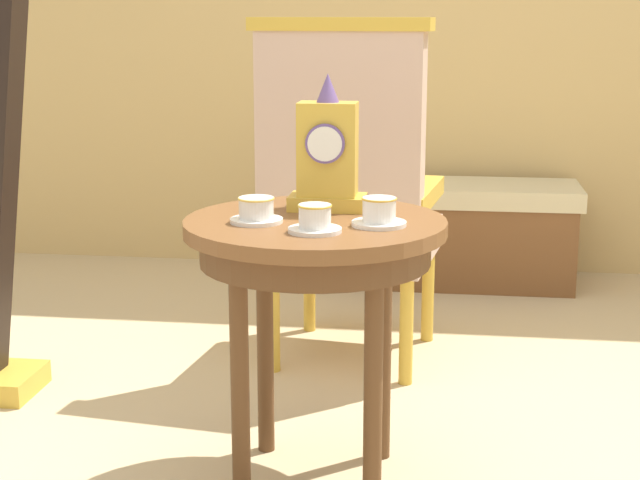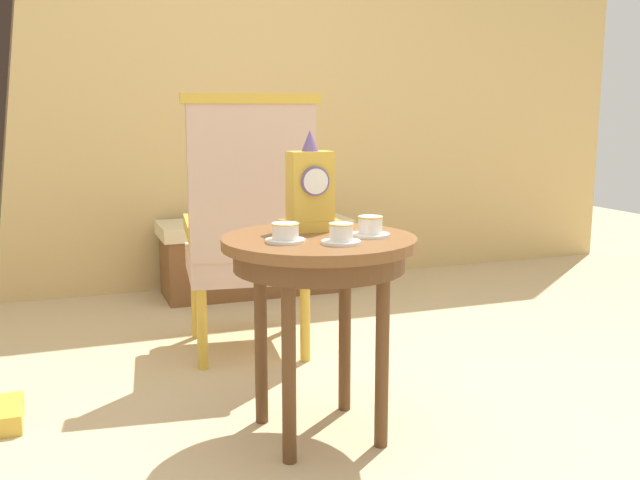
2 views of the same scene
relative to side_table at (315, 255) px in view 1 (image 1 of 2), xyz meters
name	(u,v)px [view 1 (image 1 of 2)]	position (x,y,z in m)	size (l,w,h in m)	color
side_table	(315,255)	(0.00, 0.00, 0.00)	(0.63, 0.63, 0.67)	brown
teacup_left	(256,211)	(-0.13, -0.06, 0.11)	(0.12, 0.12, 0.06)	white
teacup_right	(314,220)	(0.02, -0.14, 0.11)	(0.12, 0.12, 0.06)	white
teacup_center	(379,213)	(0.16, -0.05, 0.12)	(0.13, 0.13, 0.07)	white
mantel_clock	(328,156)	(0.01, 0.12, 0.22)	(0.19, 0.11, 0.34)	gold
armchair	(348,191)	(-0.01, 0.84, 0.01)	(0.60, 0.59, 1.14)	#CCA893
window_bench	(447,232)	(0.31, 1.93, -0.36)	(1.12, 0.40, 0.44)	beige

